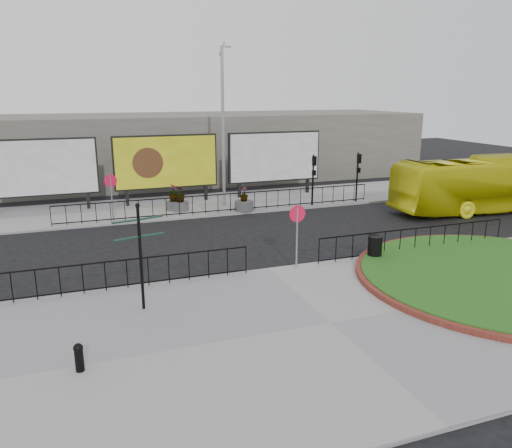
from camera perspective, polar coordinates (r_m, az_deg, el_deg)
name	(u,v)px	position (r m, az deg, el deg)	size (l,w,h in m)	color
ground	(268,271)	(19.26, 1.40, -5.38)	(90.00, 90.00, 0.00)	black
pavement_near	(330,325)	(15.07, 8.47, -11.30)	(30.00, 10.00, 0.12)	gray
pavement_far	(196,205)	(30.29, -6.90, 2.17)	(44.00, 6.00, 0.12)	gray
brick_edge	(502,277)	(20.13, 26.32, -5.44)	(10.40, 10.40, 0.18)	brown
grass_lawn	(502,276)	(20.12, 26.32, -5.39)	(10.00, 10.00, 0.22)	#184A13
railing_near_left	(105,276)	(17.58, -16.84, -5.73)	(10.00, 0.10, 1.10)	black
railing_near_right	(415,240)	(21.93, 17.74, -1.72)	(9.00, 0.10, 1.10)	black
railing_far	(224,203)	(27.86, -3.65, 2.41)	(18.00, 0.10, 1.10)	black
speed_sign_far	(111,187)	(26.70, -16.24, 4.03)	(0.64, 0.07, 2.47)	gray
speed_sign_near	(297,223)	(18.71, 4.73, 0.12)	(0.64, 0.07, 2.47)	gray
billboard_left	(39,168)	(30.12, -23.52, 5.88)	(6.20, 0.31, 4.10)	black
billboard_mid	(166,162)	(30.50, -10.23, 6.97)	(6.20, 0.31, 4.10)	black
billboard_right	(275,157)	(32.41, 2.14, 7.65)	(6.20, 0.31, 4.10)	black
lamp_post	(223,125)	(29.04, -3.78, 11.20)	(0.74, 0.18, 9.23)	gray
signal_pole_a	(314,172)	(29.61, 6.59, 5.90)	(0.22, 0.26, 3.00)	black
signal_pole_b	(358,170)	(31.06, 11.58, 6.11)	(0.22, 0.26, 3.00)	black
building_backdrop	(165,148)	(39.60, -10.38, 8.59)	(40.00, 10.00, 5.00)	slate
fingerpost_sign	(140,246)	(15.46, -13.12, -2.49)	(1.57, 0.61, 3.37)	black
bollard	(79,356)	(13.11, -19.58, -14.02)	(0.23, 0.23, 0.72)	black
litter_bin	(375,248)	(20.48, 13.43, -2.70)	(0.61, 0.61, 1.00)	black
bus	(486,184)	(31.38, 24.84, 4.14)	(2.63, 11.25, 3.13)	#CBC612
planter_a	(174,200)	(28.91, -9.38, 2.73)	(0.92, 0.92, 1.48)	#4C4C4F
planter_b	(180,201)	(28.66, -8.66, 2.56)	(0.95, 0.95, 1.45)	#4C4C4F
planter_c	(244,203)	(28.32, -1.38, 2.41)	(1.06, 1.06, 1.39)	#4C4C4F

